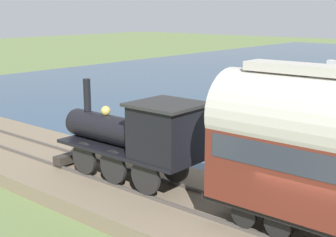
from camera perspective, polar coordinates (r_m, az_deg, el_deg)
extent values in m
cube|color=#4C4742|center=(14.01, 18.78, -12.65)|extent=(0.07, 54.88, 0.12)
cylinder|color=black|center=(15.26, -2.75, -7.11)|extent=(0.12, 1.19, 1.19)
cylinder|color=black|center=(16.31, 0.81, -5.75)|extent=(0.12, 1.19, 1.19)
cylinder|color=black|center=(16.29, -6.72, -5.88)|extent=(0.12, 1.19, 1.19)
cylinder|color=black|center=(17.28, -3.12, -4.69)|extent=(0.12, 1.19, 1.19)
cylinder|color=black|center=(17.38, -10.18, -4.77)|extent=(0.12, 1.19, 1.19)
cylinder|color=black|center=(18.31, -6.62, -3.73)|extent=(0.12, 1.19, 1.19)
cube|color=black|center=(16.63, -4.90, -3.71)|extent=(1.98, 5.56, 0.12)
cylinder|color=black|center=(17.26, -7.55, -1.18)|extent=(1.03, 3.33, 1.03)
cylinder|color=black|center=(18.52, -11.11, -0.33)|extent=(0.98, 0.08, 0.98)
cylinder|color=black|center=(17.76, -9.83, 2.85)|extent=(0.27, 0.27, 1.22)
sphere|color=tan|center=(17.11, -7.61, 0.94)|extent=(0.36, 0.36, 0.36)
cube|color=black|center=(15.20, -0.14, -1.65)|extent=(1.88, 1.95, 1.73)
cube|color=#282828|center=(14.99, -0.14, 1.73)|extent=(2.08, 2.19, 0.10)
cube|color=#2D2823|center=(19.07, -11.32, -4.53)|extent=(1.78, 0.44, 0.32)
cylinder|color=black|center=(12.85, 13.25, -12.52)|extent=(0.12, 0.76, 0.76)
cylinder|color=black|center=(14.08, 16.06, -10.35)|extent=(0.12, 0.76, 0.76)
cylinder|color=black|center=(13.29, 9.25, -11.45)|extent=(0.12, 0.76, 0.76)
cylinder|color=black|center=(14.48, 12.33, -9.47)|extent=(0.12, 0.76, 0.76)
ellipsoid|color=#B7B2A3|center=(21.57, 10.58, -3.95)|extent=(2.96, 2.42, 0.54)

